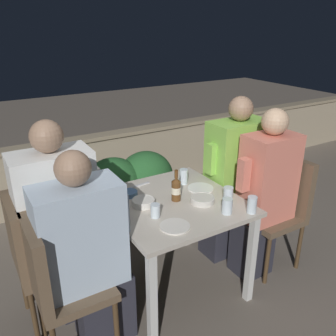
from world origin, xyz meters
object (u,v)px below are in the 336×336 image
chair_right_near (280,202)px  person_green_blouse (233,179)px  chair_left_far (34,252)px  beer_bottle (176,189)px  person_coral_top (264,194)px  chair_right_far (249,188)px  person_white_polo (63,225)px  chair_left_near (55,279)px  person_blue_shirt (88,255)px

chair_right_near → person_green_blouse: (-0.23, 0.32, 0.13)m
chair_left_far → beer_bottle: beer_bottle is taller
person_coral_top → chair_right_far: person_coral_top is taller
person_green_blouse → person_white_polo: bearing=-179.6°
beer_bottle → chair_left_far: bearing=171.0°
person_green_blouse → beer_bottle: (-0.64, -0.16, 0.13)m
chair_left_far → chair_right_far: (1.77, 0.01, 0.00)m
chair_left_far → chair_right_far: bearing=0.3°
person_green_blouse → chair_left_far: bearing=-179.6°
chair_left_near → chair_right_far: 1.75m
person_coral_top → person_green_blouse: bearing=95.5°
chair_left_far → person_coral_top: bearing=-10.9°
chair_left_far → person_green_blouse: (1.58, 0.01, 0.13)m
person_blue_shirt → person_green_blouse: (1.33, 0.32, 0.04)m
person_white_polo → beer_bottle: person_white_polo is taller
person_white_polo → person_green_blouse: person_white_polo is taller
person_white_polo → person_blue_shirt: bearing=-81.3°
person_blue_shirt → person_coral_top: 1.37m
person_white_polo → chair_right_near: person_white_polo is taller
chair_right_far → person_green_blouse: person_green_blouse is taller
person_green_blouse → chair_right_far: bearing=-0.0°
beer_bottle → person_blue_shirt: bearing=-166.6°
chair_right_far → person_green_blouse: size_ratio=0.67×
person_blue_shirt → person_green_blouse: 1.37m
chair_right_near → person_coral_top: (-0.20, 0.00, 0.12)m
chair_left_near → chair_right_near: bearing=0.1°
person_white_polo → beer_bottle: 0.77m
person_blue_shirt → person_white_polo: 0.32m
person_coral_top → beer_bottle: (-0.67, 0.16, 0.14)m
chair_left_near → person_blue_shirt: (0.20, -0.00, 0.09)m
person_blue_shirt → chair_left_far: bearing=127.6°
person_white_polo → chair_right_far: (1.58, 0.01, -0.13)m
person_blue_shirt → chair_left_far: (-0.24, 0.31, -0.09)m
person_blue_shirt → person_white_polo: size_ratio=0.93×
chair_left_near → person_green_blouse: (1.53, 0.32, 0.13)m
person_blue_shirt → person_white_polo: person_white_polo is taller
person_blue_shirt → person_green_blouse: person_green_blouse is taller
person_coral_top → person_white_polo: bearing=167.7°
person_white_polo → person_coral_top: 1.45m
chair_left_far → person_green_blouse: size_ratio=0.67×
chair_right_near → person_green_blouse: 0.41m
chair_right_far → person_green_blouse: (-0.19, 0.00, 0.13)m
chair_right_near → person_green_blouse: person_green_blouse is taller
chair_right_far → person_coral_top: bearing=-117.2°
chair_right_far → beer_bottle: beer_bottle is taller
person_white_polo → chair_left_far: bearing=-180.0°
person_green_blouse → beer_bottle: bearing=-166.2°
chair_left_near → chair_left_far: 0.32m
chair_right_near → chair_right_far: bearing=95.7°
chair_left_far → person_coral_top: person_coral_top is taller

